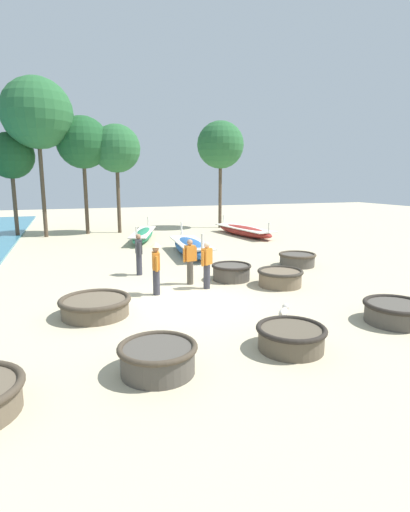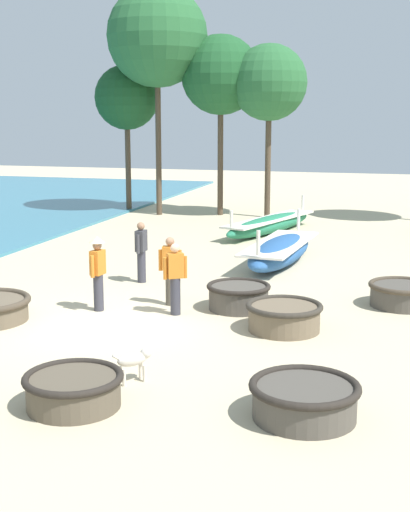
% 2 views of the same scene
% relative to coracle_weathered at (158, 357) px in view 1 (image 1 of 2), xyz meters
% --- Properties ---
extents(ground_plane, '(80.00, 80.00, 0.00)m').
position_rel_coracle_weathered_xyz_m(ground_plane, '(1.66, 4.29, -0.31)').
color(ground_plane, '#C6B793').
extents(coracle_weathered, '(1.51, 1.51, 0.56)m').
position_rel_coracle_weathered_xyz_m(coracle_weathered, '(0.00, 0.00, 0.00)').
color(coracle_weathered, '#4C473F').
rests_on(coracle_weathered, ground).
extents(coracle_front_left, '(1.43, 1.43, 0.58)m').
position_rel_coracle_weathered_xyz_m(coracle_front_left, '(4.03, 6.03, 0.01)').
color(coracle_front_left, '#4C473F').
rests_on(coracle_front_left, ground).
extents(coracle_far_left, '(1.55, 1.55, 0.56)m').
position_rel_coracle_weathered_xyz_m(coracle_far_left, '(5.28, 4.72, -0.00)').
color(coracle_far_left, brown).
rests_on(coracle_far_left, ground).
extents(coracle_center, '(1.50, 1.50, 0.52)m').
position_rel_coracle_weathered_xyz_m(coracle_center, '(2.91, 0.10, -0.02)').
color(coracle_center, brown).
rests_on(coracle_center, ground).
extents(coracle_nearest, '(1.61, 1.61, 0.54)m').
position_rel_coracle_weathered_xyz_m(coracle_nearest, '(6.27, 0.64, -0.01)').
color(coracle_nearest, '#4C473F').
rests_on(coracle_nearest, ground).
extents(coracle_beside_post, '(1.90, 1.90, 0.50)m').
position_rel_coracle_weathered_xyz_m(coracle_beside_post, '(-0.88, 3.68, -0.03)').
color(coracle_beside_post, brown).
rests_on(coracle_beside_post, ground).
extents(coracle_far_right, '(1.54, 1.54, 0.54)m').
position_rel_coracle_weathered_xyz_m(coracle_far_right, '(7.54, 7.28, -0.01)').
color(coracle_far_right, '#4C473F').
rests_on(coracle_far_right, ground).
extents(long_boat_green_hull, '(1.68, 4.99, 1.33)m').
position_rel_coracle_weathered_xyz_m(long_boat_green_hull, '(4.07, 11.12, 0.08)').
color(long_boat_green_hull, '#285693').
rests_on(long_boat_green_hull, ground).
extents(long_boat_ochre_hull, '(2.03, 5.98, 1.11)m').
position_rel_coracle_weathered_xyz_m(long_boat_ochre_hull, '(9.23, 16.29, 0.02)').
color(long_boat_ochre_hull, maroon).
rests_on(long_boat_ochre_hull, ground).
extents(long_boat_white_hull, '(2.67, 5.88, 1.13)m').
position_rel_coracle_weathered_xyz_m(long_boat_white_hull, '(2.76, 16.42, 0.02)').
color(long_boat_white_hull, '#237551').
rests_on(long_boat_white_hull, ground).
extents(fisherman_hauling, '(0.36, 0.53, 1.67)m').
position_rel_coracle_weathered_xyz_m(fisherman_hauling, '(1.08, 5.07, 0.65)').
color(fisherman_hauling, '#383842').
rests_on(fisherman_hauling, ground).
extents(fisherman_standing_left, '(0.22, 0.53, 1.57)m').
position_rel_coracle_weathered_xyz_m(fisherman_standing_left, '(1.03, 7.86, 0.53)').
color(fisherman_standing_left, '#383842').
rests_on(fisherman_standing_left, ground).
extents(fisherman_with_hat, '(0.52, 0.28, 1.57)m').
position_rel_coracle_weathered_xyz_m(fisherman_with_hat, '(2.46, 5.95, 0.53)').
color(fisherman_with_hat, '#4C473D').
rests_on(fisherman_with_hat, ground).
extents(fisherman_by_coracle, '(0.46, 0.37, 1.57)m').
position_rel_coracle_weathered_xyz_m(fisherman_by_coracle, '(2.81, 5.23, 0.53)').
color(fisherman_by_coracle, '#383842').
rests_on(fisherman_by_coracle, ground).
extents(dog, '(0.51, 0.54, 0.55)m').
position_rel_coracle_weathered_xyz_m(dog, '(3.42, 1.28, 0.07)').
color(dog, beige).
rests_on(dog, ground).
extents(tree_left_mid, '(2.80, 2.80, 6.38)m').
position_rel_coracle_weathered_xyz_m(tree_left_mid, '(-4.46, 20.67, 4.64)').
color(tree_left_mid, '#4C3D2D').
rests_on(tree_left_mid, ground).
extents(tree_right_mid, '(4.17, 4.17, 9.51)m').
position_rel_coracle_weathered_xyz_m(tree_right_mid, '(-2.74, 19.87, 7.09)').
color(tree_right_mid, '#4C3D2D').
rests_on(tree_right_mid, ground).
extents(tree_center, '(3.30, 3.30, 7.52)m').
position_rel_coracle_weathered_xyz_m(tree_center, '(-0.19, 20.52, 5.53)').
color(tree_center, '#4C3D2D').
rests_on(tree_center, ground).
extents(tree_leftmost, '(3.11, 3.11, 7.09)m').
position_rel_coracle_weathered_xyz_m(tree_leftmost, '(1.89, 20.39, 5.20)').
color(tree_leftmost, '#4C3D2D').
rests_on(tree_leftmost, ground).
extents(tree_rightmost, '(3.37, 3.37, 7.67)m').
position_rel_coracle_weathered_xyz_m(tree_rightmost, '(9.32, 20.80, 5.65)').
color(tree_rightmost, '#4C3D2D').
rests_on(tree_rightmost, ground).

